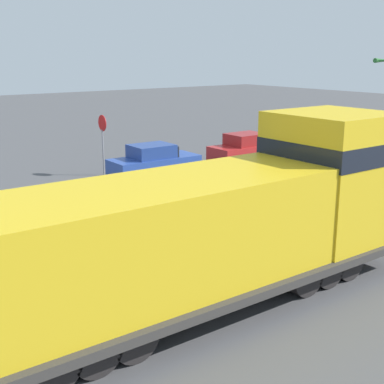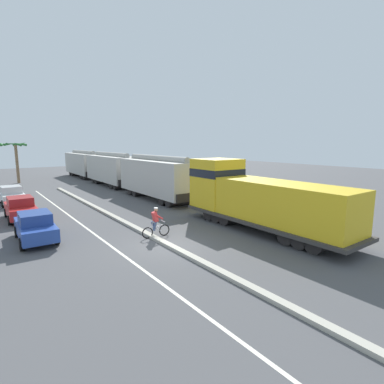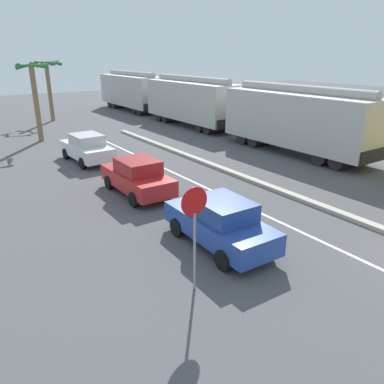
{
  "view_description": "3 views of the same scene",
  "coord_description": "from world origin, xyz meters",
  "px_view_note": "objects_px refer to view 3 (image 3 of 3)",
  "views": [
    {
      "loc": [
        15.16,
        -8.26,
        5.7
      ],
      "look_at": [
        0.8,
        2.38,
        1.03
      ],
      "focal_mm": 50.0,
      "sensor_mm": 36.0,
      "label": 1
    },
    {
      "loc": [
        -7.79,
        -13.03,
        5.31
      ],
      "look_at": [
        3.8,
        2.82,
        2.09
      ],
      "focal_mm": 28.0,
      "sensor_mm": 36.0,
      "label": 2
    },
    {
      "loc": [
        -12.3,
        -3.73,
        5.9
      ],
      "look_at": [
        -5.16,
        6.67,
        1.24
      ],
      "focal_mm": 35.0,
      "sensor_mm": 36.0,
      "label": 3
    }
  ],
  "objects_px": {
    "parked_car_blue": "(220,222)",
    "palm_tree_far": "(34,84)",
    "palm_tree_near": "(47,74)",
    "hopper_car_trailing": "(132,91)",
    "stop_sign": "(194,219)",
    "hopper_car_lead": "(298,120)",
    "parked_car_red": "(137,177)",
    "hopper_car_middle": "(191,101)",
    "parked_car_white": "(87,148)"
  },
  "relations": [
    {
      "from": "parked_car_blue",
      "to": "palm_tree_far",
      "type": "height_order",
      "value": "palm_tree_far"
    },
    {
      "from": "palm_tree_near",
      "to": "palm_tree_far",
      "type": "xyz_separation_m",
      "value": [
        -3.13,
        -8.44,
        -0.26
      ]
    },
    {
      "from": "hopper_car_trailing",
      "to": "stop_sign",
      "type": "xyz_separation_m",
      "value": [
        -13.61,
        -31.59,
        -0.05
      ]
    },
    {
      "from": "hopper_car_lead",
      "to": "parked_car_blue",
      "type": "distance_m",
      "value": 13.5
    },
    {
      "from": "palm_tree_near",
      "to": "palm_tree_far",
      "type": "height_order",
      "value": "palm_tree_near"
    },
    {
      "from": "stop_sign",
      "to": "palm_tree_far",
      "type": "bearing_deg",
      "value": 86.62
    },
    {
      "from": "parked_car_red",
      "to": "palm_tree_far",
      "type": "distance_m",
      "value": 14.15
    },
    {
      "from": "hopper_car_middle",
      "to": "stop_sign",
      "type": "bearing_deg",
      "value": -124.24
    },
    {
      "from": "hopper_car_middle",
      "to": "palm_tree_near",
      "type": "distance_m",
      "value": 13.46
    },
    {
      "from": "hopper_car_lead",
      "to": "parked_car_white",
      "type": "distance_m",
      "value": 12.82
    },
    {
      "from": "parked_car_white",
      "to": "palm_tree_near",
      "type": "distance_m",
      "value": 16.25
    },
    {
      "from": "hopper_car_trailing",
      "to": "parked_car_red",
      "type": "height_order",
      "value": "hopper_car_trailing"
    },
    {
      "from": "hopper_car_trailing",
      "to": "stop_sign",
      "type": "bearing_deg",
      "value": -113.3
    },
    {
      "from": "parked_car_blue",
      "to": "hopper_car_trailing",
      "type": "bearing_deg",
      "value": 68.99
    },
    {
      "from": "parked_car_red",
      "to": "hopper_car_lead",
      "type": "bearing_deg",
      "value": 5.17
    },
    {
      "from": "hopper_car_lead",
      "to": "parked_car_blue",
      "type": "height_order",
      "value": "hopper_car_lead"
    },
    {
      "from": "hopper_car_lead",
      "to": "parked_car_red",
      "type": "relative_size",
      "value": 2.52
    },
    {
      "from": "parked_car_red",
      "to": "palm_tree_far",
      "type": "xyz_separation_m",
      "value": [
        -0.79,
        13.78,
        3.12
      ]
    },
    {
      "from": "hopper_car_lead",
      "to": "parked_car_blue",
      "type": "xyz_separation_m",
      "value": [
        -11.55,
        -6.87,
        -1.26
      ]
    },
    {
      "from": "hopper_car_lead",
      "to": "parked_car_red",
      "type": "bearing_deg",
      "value": -174.83
    },
    {
      "from": "hopper_car_middle",
      "to": "parked_car_white",
      "type": "relative_size",
      "value": 2.48
    },
    {
      "from": "parked_car_red",
      "to": "palm_tree_near",
      "type": "distance_m",
      "value": 22.6
    },
    {
      "from": "hopper_car_middle",
      "to": "parked_car_blue",
      "type": "height_order",
      "value": "hopper_car_middle"
    },
    {
      "from": "hopper_car_middle",
      "to": "parked_car_white",
      "type": "height_order",
      "value": "hopper_car_middle"
    },
    {
      "from": "hopper_car_lead",
      "to": "palm_tree_near",
      "type": "relative_size",
      "value": 1.92
    },
    {
      "from": "hopper_car_lead",
      "to": "palm_tree_far",
      "type": "distance_m",
      "value": 17.84
    },
    {
      "from": "hopper_car_trailing",
      "to": "parked_car_red",
      "type": "xyz_separation_m",
      "value": [
        -11.57,
        -24.25,
        -1.26
      ]
    },
    {
      "from": "hopper_car_lead",
      "to": "palm_tree_far",
      "type": "xyz_separation_m",
      "value": [
        -12.36,
        12.74,
        1.86
      ]
    },
    {
      "from": "hopper_car_trailing",
      "to": "stop_sign",
      "type": "distance_m",
      "value": 34.4
    },
    {
      "from": "stop_sign",
      "to": "palm_tree_near",
      "type": "height_order",
      "value": "palm_tree_near"
    },
    {
      "from": "parked_car_blue",
      "to": "parked_car_white",
      "type": "relative_size",
      "value": 0.99
    },
    {
      "from": "hopper_car_middle",
      "to": "hopper_car_trailing",
      "type": "distance_m",
      "value": 11.6
    },
    {
      "from": "parked_car_blue",
      "to": "parked_car_red",
      "type": "height_order",
      "value": "same"
    },
    {
      "from": "parked_car_blue",
      "to": "parked_car_red",
      "type": "distance_m",
      "value": 5.82
    },
    {
      "from": "hopper_car_lead",
      "to": "palm_tree_near",
      "type": "bearing_deg",
      "value": 113.54
    },
    {
      "from": "hopper_car_lead",
      "to": "stop_sign",
      "type": "xyz_separation_m",
      "value": [
        -13.61,
        -8.39,
        -0.05
      ]
    },
    {
      "from": "hopper_car_trailing",
      "to": "hopper_car_lead",
      "type": "bearing_deg",
      "value": -90.0
    },
    {
      "from": "stop_sign",
      "to": "palm_tree_near",
      "type": "xyz_separation_m",
      "value": [
        4.38,
        29.57,
        2.17
      ]
    },
    {
      "from": "parked_car_blue",
      "to": "palm_tree_far",
      "type": "bearing_deg",
      "value": 92.37
    },
    {
      "from": "hopper_car_trailing",
      "to": "parked_car_blue",
      "type": "xyz_separation_m",
      "value": [
        -11.55,
        -30.07,
        -1.26
      ]
    },
    {
      "from": "hopper_car_lead",
      "to": "palm_tree_near",
      "type": "distance_m",
      "value": 23.19
    },
    {
      "from": "parked_car_white",
      "to": "stop_sign",
      "type": "bearing_deg",
      "value": -98.53
    },
    {
      "from": "hopper_car_middle",
      "to": "parked_car_white",
      "type": "xyz_separation_m",
      "value": [
        -11.53,
        -6.15,
        -1.26
      ]
    },
    {
      "from": "parked_car_red",
      "to": "palm_tree_far",
      "type": "height_order",
      "value": "palm_tree_far"
    },
    {
      "from": "parked_car_red",
      "to": "palm_tree_near",
      "type": "xyz_separation_m",
      "value": [
        2.35,
        22.22,
        3.38
      ]
    },
    {
      "from": "hopper_car_middle",
      "to": "parked_car_white",
      "type": "distance_m",
      "value": 13.13
    },
    {
      "from": "hopper_car_middle",
      "to": "parked_car_blue",
      "type": "bearing_deg",
      "value": -122.02
    },
    {
      "from": "stop_sign",
      "to": "palm_tree_near",
      "type": "bearing_deg",
      "value": 81.57
    },
    {
      "from": "hopper_car_trailing",
      "to": "parked_car_red",
      "type": "distance_m",
      "value": 26.9
    },
    {
      "from": "hopper_car_lead",
      "to": "palm_tree_near",
      "type": "height_order",
      "value": "palm_tree_near"
    }
  ]
}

